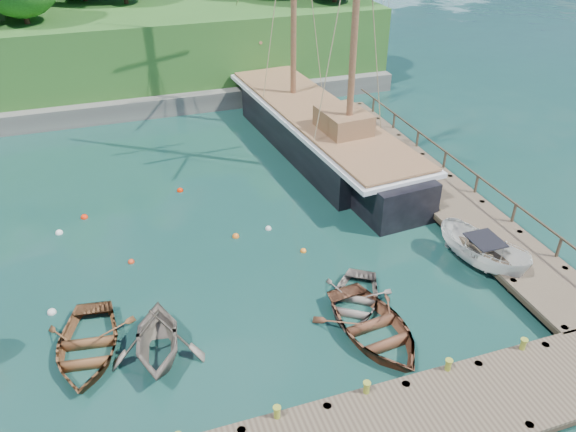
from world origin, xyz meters
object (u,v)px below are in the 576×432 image
(rowboat_0, at_px, (88,353))
(schooner, at_px, (318,134))
(rowboat_2, at_px, (373,336))
(rowboat_1, at_px, (160,356))
(cabin_boat_white, at_px, (480,267))
(rowboat_3, at_px, (353,307))

(rowboat_0, bearing_deg, schooner, 52.16)
(rowboat_2, bearing_deg, rowboat_1, 162.46)
(rowboat_1, relative_size, rowboat_2, 0.78)
(rowboat_0, bearing_deg, cabin_boat_white, 8.15)
(rowboat_0, height_order, rowboat_3, rowboat_0)
(rowboat_1, height_order, schooner, schooner)
(cabin_boat_white, bearing_deg, rowboat_1, 166.81)
(rowboat_0, xyz_separation_m, rowboat_3, (10.12, -0.73, 0.00))
(rowboat_3, bearing_deg, rowboat_2, -54.56)
(rowboat_3, distance_m, schooner, 14.80)
(rowboat_3, bearing_deg, rowboat_1, -144.04)
(schooner, bearing_deg, rowboat_0, -141.45)
(rowboat_2, bearing_deg, cabin_boat_white, 14.38)
(rowboat_1, distance_m, rowboat_2, 7.88)
(rowboat_0, distance_m, schooner, 19.54)
(rowboat_2, bearing_deg, schooner, 69.77)
(rowboat_2, relative_size, cabin_boat_white, 1.09)
(rowboat_1, bearing_deg, rowboat_2, -2.98)
(rowboat_1, distance_m, rowboat_3, 7.70)
(rowboat_3, distance_m, cabin_boat_white, 6.40)
(rowboat_1, bearing_deg, schooner, 59.25)
(rowboat_0, bearing_deg, rowboat_1, -12.87)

